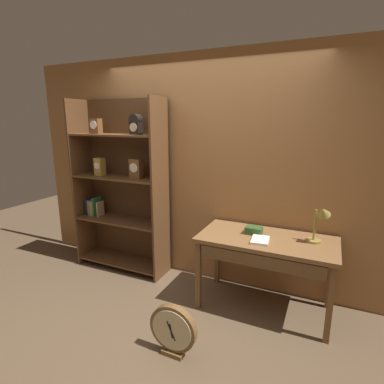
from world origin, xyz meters
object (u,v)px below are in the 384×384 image
object	(u,v)px
desk_lamp	(320,220)
toolbox_small	(254,230)
workbench	(266,247)
open_repair_manual	(260,240)
round_clock_large	(173,330)
bookshelf	(121,188)

from	to	relation	value
desk_lamp	toolbox_small	distance (m)	0.63
workbench	desk_lamp	xyz separation A→B (m)	(0.46, 0.08, 0.32)
desk_lamp	open_repair_manual	world-z (taller)	desk_lamp
toolbox_small	open_repair_manual	distance (m)	0.20
open_repair_manual	round_clock_large	size ratio (longest dim) A/B	0.50
toolbox_small	open_repair_manual	size ratio (longest dim) A/B	0.74
toolbox_small	open_repair_manual	xyz separation A→B (m)	(0.10, -0.17, -0.02)
bookshelf	desk_lamp	size ratio (longest dim) A/B	5.54
toolbox_small	open_repair_manual	bearing A→B (deg)	-59.22
workbench	toolbox_small	bearing A→B (deg)	150.23
workbench	toolbox_small	size ratio (longest dim) A/B	7.98
round_clock_large	toolbox_small	bearing A→B (deg)	68.92
desk_lamp	open_repair_manual	distance (m)	0.57
bookshelf	workbench	distance (m)	1.91
toolbox_small	round_clock_large	distance (m)	1.22
workbench	desk_lamp	world-z (taller)	desk_lamp
desk_lamp	open_repair_manual	bearing A→B (deg)	-160.70
bookshelf	workbench	world-z (taller)	bookshelf
toolbox_small	desk_lamp	bearing A→B (deg)	0.29
workbench	open_repair_manual	size ratio (longest dim) A/B	5.94
bookshelf	desk_lamp	distance (m)	2.32
round_clock_large	bookshelf	bearing A→B (deg)	139.99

